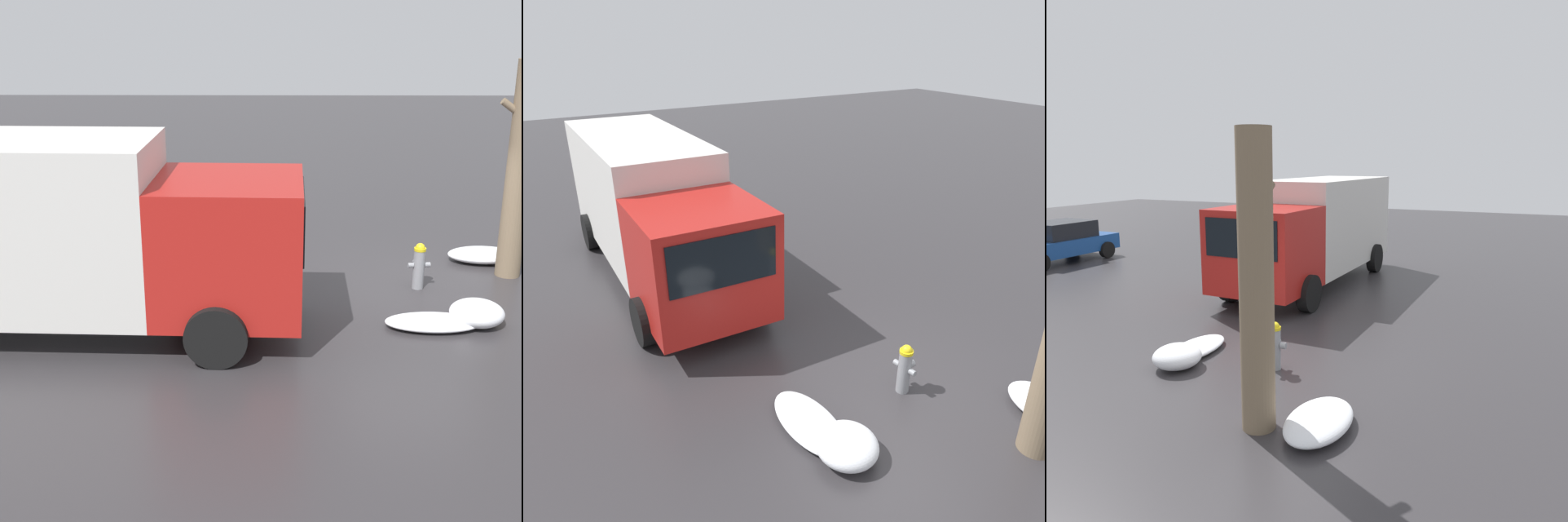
{
  "view_description": "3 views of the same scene",
  "coord_description": "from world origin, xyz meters",
  "views": [
    {
      "loc": [
        2.7,
        12.23,
        4.81
      ],
      "look_at": [
        2.82,
        1.12,
        0.9
      ],
      "focal_mm": 50.0,
      "sensor_mm": 36.0,
      "label": 1
    },
    {
      "loc": [
        -4.5,
        4.93,
        5.26
      ],
      "look_at": [
        2.83,
        0.46,
        1.24
      ],
      "focal_mm": 35.0,
      "sensor_mm": 36.0,
      "label": 2
    },
    {
      "loc": [
        -7.34,
        -3.85,
        3.54
      ],
      "look_at": [
        2.65,
        0.56,
        1.38
      ],
      "focal_mm": 35.0,
      "sensor_mm": 36.0,
      "label": 3
    }
  ],
  "objects": [
    {
      "name": "pedestrian",
      "position": [
        4.16,
        1.27,
        0.91
      ],
      "size": [
        0.36,
        0.36,
        1.66
      ],
      "rotation": [
        0.0,
        0.0,
        5.9
      ],
      "color": "#23232D",
      "rests_on": "ground_plane"
    },
    {
      "name": "snow_pile_curbside",
      "position": [
        0.09,
        1.71,
        0.09
      ],
      "size": [
        1.52,
        0.73,
        0.18
      ],
      "color": "white",
      "rests_on": "ground_plane"
    },
    {
      "name": "ground_plane",
      "position": [
        0.0,
        0.0,
        0.0
      ],
      "size": [
        60.0,
        60.0,
        0.0
      ],
      "primitive_type": "plane",
      "color": "#333033"
    },
    {
      "name": "snow_pile_by_hydrant",
      "position": [
        -0.63,
        1.59,
        0.2
      ],
      "size": [
        0.86,
        0.84,
        0.41
      ],
      "color": "white",
      "rests_on": "ground_plane"
    },
    {
      "name": "delivery_truck",
      "position": [
        6.11,
        1.84,
        1.64
      ],
      "size": [
        7.57,
        2.67,
        3.01
      ],
      "rotation": [
        0.0,
        0.0,
        1.54
      ],
      "color": "red",
      "rests_on": "ground_plane"
    },
    {
      "name": "fire_hydrant",
      "position": [
        0.0,
        -0.0,
        0.44
      ],
      "size": [
        0.41,
        0.31,
        0.85
      ],
      "rotation": [
        0.0,
        0.0,
        4.83
      ],
      "color": "gray",
      "rests_on": "ground_plane"
    },
    {
      "name": "tree_trunk",
      "position": [
        -1.83,
        -0.7,
        1.99
      ],
      "size": [
        0.7,
        0.46,
        3.96
      ],
      "color": "#7F6B51",
      "rests_on": "ground_plane"
    },
    {
      "name": "parked_car",
      "position": [
        5.33,
        11.39,
        0.73
      ],
      "size": [
        4.12,
        2.09,
        1.43
      ],
      "rotation": [
        0.0,
        0.0,
        1.55
      ],
      "color": "#194793",
      "rests_on": "ground_plane"
    },
    {
      "name": "snow_pile_by_tree",
      "position": [
        -1.58,
        -1.48,
        0.13
      ],
      "size": [
        1.39,
        0.84,
        0.27
      ],
      "color": "white",
      "rests_on": "ground_plane"
    }
  ]
}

